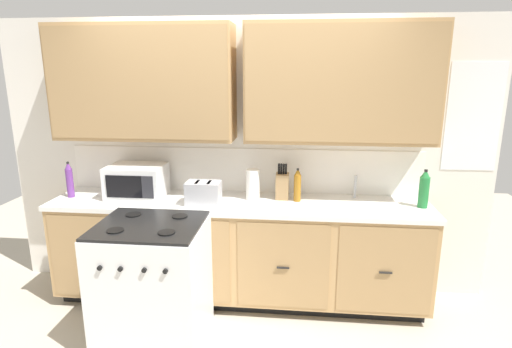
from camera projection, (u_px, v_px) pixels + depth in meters
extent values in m
plane|color=#B2A893|center=(235.00, 318.00, 3.45)|extent=(8.00, 8.00, 0.00)
cube|color=white|center=(243.00, 159.00, 3.75)|extent=(4.37, 0.05, 2.45)
cube|color=white|center=(243.00, 170.00, 3.75)|extent=(3.17, 0.01, 0.40)
cube|color=tan|center=(143.00, 83.00, 3.48)|extent=(1.54, 0.34, 0.95)
cube|color=#A58052|center=(135.00, 84.00, 3.31)|extent=(1.51, 0.01, 0.89)
cube|color=tan|center=(341.00, 84.00, 3.32)|extent=(1.54, 0.34, 0.95)
cube|color=#A58052|center=(343.00, 84.00, 3.15)|extent=(1.51, 0.01, 0.89)
cube|color=white|center=(474.00, 117.00, 3.44)|extent=(0.44, 0.01, 0.90)
cube|color=black|center=(240.00, 292.00, 3.76)|extent=(3.11, 0.48, 0.10)
cube|color=tan|center=(239.00, 248.00, 3.62)|extent=(3.17, 0.60, 0.78)
cube|color=#A88354|center=(92.00, 257.00, 3.44)|extent=(0.73, 0.01, 0.72)
cube|color=black|center=(92.00, 259.00, 3.43)|extent=(0.10, 0.01, 0.01)
cube|color=#A88354|center=(185.00, 262.00, 3.36)|extent=(0.73, 0.01, 0.72)
cube|color=black|center=(185.00, 263.00, 3.35)|extent=(0.10, 0.01, 0.01)
cube|color=#A88354|center=(283.00, 266.00, 3.29)|extent=(0.73, 0.01, 0.72)
cube|color=black|center=(283.00, 268.00, 3.27)|extent=(0.10, 0.01, 0.01)
cube|color=#A88354|center=(385.00, 271.00, 3.21)|extent=(0.73, 0.01, 0.72)
cube|color=black|center=(386.00, 273.00, 3.19)|extent=(0.10, 0.01, 0.01)
cube|color=white|center=(239.00, 203.00, 3.52)|extent=(3.20, 0.63, 0.04)
cube|color=#A8AAAF|center=(357.00, 206.00, 3.45)|extent=(0.56, 0.38, 0.02)
cube|color=white|center=(153.00, 284.00, 3.07)|extent=(0.76, 0.66, 0.92)
cube|color=black|center=(149.00, 225.00, 2.96)|extent=(0.74, 0.65, 0.02)
cylinder|color=black|center=(115.00, 231.00, 2.82)|extent=(0.12, 0.12, 0.01)
cylinder|color=black|center=(166.00, 233.00, 2.78)|extent=(0.12, 0.12, 0.01)
cylinder|color=black|center=(133.00, 215.00, 3.13)|extent=(0.12, 0.12, 0.01)
cylinder|color=black|center=(180.00, 216.00, 3.09)|extent=(0.12, 0.12, 0.01)
cylinder|color=black|center=(100.00, 268.00, 2.69)|extent=(0.03, 0.02, 0.03)
cylinder|color=black|center=(120.00, 269.00, 2.68)|extent=(0.03, 0.02, 0.03)
cylinder|color=black|center=(144.00, 270.00, 2.66)|extent=(0.03, 0.02, 0.03)
cylinder|color=black|center=(165.00, 271.00, 2.65)|extent=(0.03, 0.02, 0.03)
cube|color=white|center=(137.00, 181.00, 3.61)|extent=(0.48, 0.36, 0.28)
cube|color=black|center=(124.00, 187.00, 3.44)|extent=(0.31, 0.01, 0.19)
cube|color=#28282D|center=(148.00, 187.00, 3.42)|extent=(0.10, 0.01, 0.19)
cube|color=#B7B7BC|center=(203.00, 193.00, 3.42)|extent=(0.28, 0.18, 0.19)
cube|color=black|center=(197.00, 182.00, 3.40)|extent=(0.02, 0.13, 0.01)
cube|color=black|center=(209.00, 183.00, 3.39)|extent=(0.02, 0.13, 0.01)
cube|color=#9C794E|center=(282.00, 186.00, 3.57)|extent=(0.11, 0.14, 0.22)
cylinder|color=black|center=(279.00, 169.00, 3.52)|extent=(0.02, 0.02, 0.09)
cylinder|color=black|center=(281.00, 169.00, 3.52)|extent=(0.02, 0.02, 0.09)
cylinder|color=black|center=(284.00, 169.00, 3.52)|extent=(0.02, 0.02, 0.09)
cylinder|color=black|center=(286.00, 169.00, 3.52)|extent=(0.02, 0.02, 0.09)
cylinder|color=#B2B5BA|center=(355.00, 186.00, 3.59)|extent=(0.02, 0.02, 0.20)
cylinder|color=white|center=(253.00, 184.00, 3.54)|extent=(0.12, 0.12, 0.26)
cylinder|color=#663384|center=(70.00, 183.00, 3.60)|extent=(0.06, 0.06, 0.25)
cone|color=#663384|center=(68.00, 165.00, 3.56)|extent=(0.05, 0.05, 0.06)
cylinder|color=black|center=(68.00, 163.00, 3.56)|extent=(0.02, 0.02, 0.02)
cylinder|color=#9E6619|center=(297.00, 188.00, 3.49)|extent=(0.06, 0.06, 0.23)
cone|color=#9E6619|center=(298.00, 172.00, 3.46)|extent=(0.05, 0.05, 0.06)
cylinder|color=black|center=(298.00, 169.00, 3.45)|extent=(0.02, 0.02, 0.02)
cylinder|color=#237A38|center=(424.00, 192.00, 3.33)|extent=(0.08, 0.08, 0.25)
cone|color=#237A38|center=(426.00, 173.00, 3.29)|extent=(0.07, 0.07, 0.06)
cylinder|color=black|center=(426.00, 171.00, 3.29)|extent=(0.03, 0.03, 0.02)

